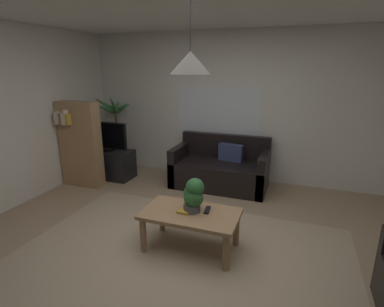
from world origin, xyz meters
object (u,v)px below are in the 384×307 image
Objects in this scene: couch_under_window at (220,170)px; bookshelf_corner at (80,144)px; remote_on_table_0 at (207,210)px; potted_plant_on_table at (193,195)px; book_on_table_0 at (183,212)px; pendant_lamp at (190,63)px; tv at (105,136)px; coffee_table at (191,218)px; tv_stand at (108,164)px; potted_palm_corner at (116,135)px.

bookshelf_corner reaches higher than couch_under_window.
potted_plant_on_table is (-0.14, -0.04, 0.18)m from remote_on_table_0.
potted_plant_on_table is at bearing 46.89° from book_on_table_0.
tv is at bearing 144.07° from pendant_lamp.
book_on_table_0 is 0.35× the size of potted_plant_on_table.
couch_under_window is 1.93m from book_on_table_0.
coffee_table is 1.60m from pendant_lamp.
coffee_table is 0.12m from book_on_table_0.
pendant_lamp reaches higher than potted_plant_on_table.
coffee_table is 0.20m from remote_on_table_0.
bookshelf_corner is at bearing 154.33° from pendant_lamp.
book_on_table_0 reaches higher than remote_on_table_0.
potted_plant_on_table is at bearing -170.35° from remote_on_table_0.
coffee_table is 0.27m from potted_plant_on_table.
remote_on_table_0 is 2.78m from tv.
coffee_table is at bearing 33.27° from book_on_table_0.
coffee_table is (0.17, -1.88, 0.09)m from couch_under_window.
tv is (-2.10, 1.61, 0.31)m from book_on_table_0.
pendant_lamp is at bearing -35.93° from tv.
tv_stand reaches higher than remote_on_table_0.
potted_plant_on_table is (0.18, -1.83, 0.35)m from couch_under_window.
pendant_lamp is at bearing -25.67° from bookshelf_corner.
couch_under_window reaches higher than remote_on_table_0.
bookshelf_corner is 2.15× the size of pendant_lamp.
pendant_lamp is (0.00, 0.00, 1.60)m from coffee_table.
remote_on_table_0 is at bearing -32.83° from tv_stand.
tv is 2.93m from pendant_lamp.
couch_under_window reaches higher than coffee_table.
tv_stand is (-2.10, 1.63, -0.20)m from book_on_table_0.
couch_under_window is 1.04× the size of potted_palm_corner.
tv is (-2.00, -0.31, 0.49)m from couch_under_window.
potted_palm_corner is 1.06× the size of bookshelf_corner.
tv is (-2.17, 1.57, 0.40)m from coffee_table.
book_on_table_0 is 0.14× the size of tv_stand.
couch_under_window is at bearing 93.03° from book_on_table_0.
potted_plant_on_table is 1.34m from pendant_lamp.
tv_stand is (-2.33, 1.50, -0.20)m from remote_on_table_0.
couch_under_window is 2.08m from tv.
tv_stand is 0.65m from potted_palm_corner.
pendant_lamp is at bearing -110.11° from potted_plant_on_table.
tv_stand reaches higher than coffee_table.
bookshelf_corner is (-2.35, 1.13, 0.35)m from coffee_table.
potted_plant_on_table is 0.45× the size of tv.
coffee_table is 2.70m from tv.
tv is (-2.33, 1.48, 0.31)m from remote_on_table_0.
potted_plant_on_table is at bearing -35.32° from tv_stand.
book_on_table_0 is 0.16× the size of tv.
coffee_table is 8.08× the size of book_on_table_0.
remote_on_table_0 is 0.43× the size of potted_plant_on_table.
potted_plant_on_table reaches higher than book_on_table_0.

